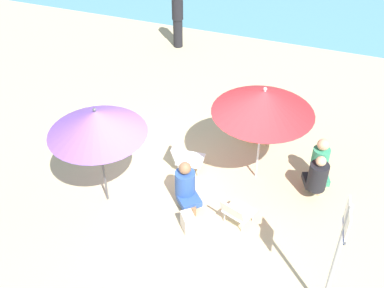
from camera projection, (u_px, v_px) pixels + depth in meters
The scene contains 12 objects.
ground_plane at pixel (189, 197), 8.69m from camera, with size 40.00×40.00×0.00m, color #D3BC8C.
umbrella_red at pixel (264, 102), 8.08m from camera, with size 1.81×1.81×1.99m.
umbrella_purple at pixel (96, 122), 7.59m from camera, with size 1.64×1.64×1.99m.
beach_chair_a at pixel (236, 212), 7.97m from camera, with size 0.61×0.61×0.57m.
beach_chair_b at pixel (261, 121), 9.96m from camera, with size 0.56×0.52×0.68m.
beach_chair_c at pixel (185, 156), 9.15m from camera, with size 0.62×0.51×0.57m.
person_a at pixel (320, 163), 8.67m from camera, with size 0.43×0.55×1.00m.
person_b at pixel (317, 176), 8.43m from camera, with size 0.47×0.57×0.96m.
person_c at pixel (186, 186), 8.27m from camera, with size 0.56×0.56×0.93m.
person_d at pixel (178, 19), 12.99m from camera, with size 0.31×0.31×1.64m.
warning_sign at pixel (339, 247), 6.02m from camera, with size 0.08×0.45×2.13m.
beach_bag at pixel (188, 222), 7.98m from camera, with size 0.29×0.19×0.33m, color silver.
Camera 1 is at (2.19, -5.85, 6.13)m, focal length 44.28 mm.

